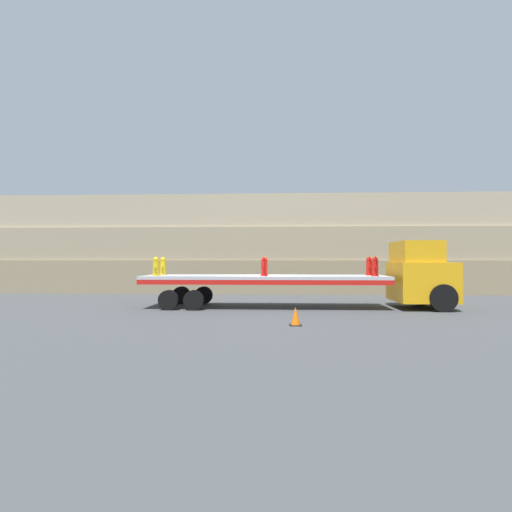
{
  "coord_description": "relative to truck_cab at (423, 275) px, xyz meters",
  "views": [
    {
      "loc": [
        0.49,
        -17.39,
        2.07
      ],
      "look_at": [
        -0.37,
        0.0,
        2.24
      ],
      "focal_mm": 28.0,
      "sensor_mm": 36.0,
      "label": 1
    }
  ],
  "objects": [
    {
      "name": "fire_hydrant_red_far_1",
      "position": [
        -6.77,
        0.54,
        0.36
      ],
      "size": [
        0.32,
        0.46,
        0.81
      ],
      "color": "red",
      "rests_on": "flatbed_trailer"
    },
    {
      "name": "cargo_strap_rear",
      "position": [
        -6.77,
        0.0,
        0.78
      ],
      "size": [
        0.05,
        2.64,
        0.01
      ],
      "color": "yellow",
      "rests_on": "fire_hydrant_red_near_1"
    },
    {
      "name": "fire_hydrant_red_far_2",
      "position": [
        -2.13,
        0.54,
        0.36
      ],
      "size": [
        0.32,
        0.46,
        0.81
      ],
      "color": "red",
      "rests_on": "flatbed_trailer"
    },
    {
      "name": "flatbed_trailer",
      "position": [
        -7.37,
        0.0,
        -0.28
      ],
      "size": [
        10.48,
        2.55,
        1.39
      ],
      "color": "#B2B2B7",
      "rests_on": "ground_plane"
    },
    {
      "name": "ground_plane",
      "position": [
        -6.77,
        0.0,
        -1.43
      ],
      "size": [
        120.0,
        120.0,
        0.0
      ],
      "primitive_type": "plane",
      "color": "#3F4244"
    },
    {
      "name": "fire_hydrant_yellow_far_0",
      "position": [
        -11.41,
        0.54,
        0.36
      ],
      "size": [
        0.32,
        0.46,
        0.81
      ],
      "color": "gold",
      "rests_on": "flatbed_trailer"
    },
    {
      "name": "fire_hydrant_yellow_near_0",
      "position": [
        -11.41,
        -0.54,
        0.36
      ],
      "size": [
        0.32,
        0.46,
        0.81
      ],
      "color": "gold",
      "rests_on": "flatbed_trailer"
    },
    {
      "name": "fire_hydrant_red_near_1",
      "position": [
        -6.77,
        -0.54,
        0.36
      ],
      "size": [
        0.32,
        0.46,
        0.81
      ],
      "color": "red",
      "rests_on": "flatbed_trailer"
    },
    {
      "name": "fire_hydrant_red_near_2",
      "position": [
        -2.13,
        -0.54,
        0.36
      ],
      "size": [
        0.32,
        0.46,
        0.81
      ],
      "color": "red",
      "rests_on": "flatbed_trailer"
    },
    {
      "name": "rock_cliff",
      "position": [
        -6.77,
        8.13,
        1.63
      ],
      "size": [
        60.0,
        3.3,
        6.12
      ],
      "color": "gray",
      "rests_on": "ground_plane"
    },
    {
      "name": "cargo_strap_middle",
      "position": [
        -2.13,
        0.0,
        0.78
      ],
      "size": [
        0.05,
        2.64,
        0.01
      ],
      "color": "yellow",
      "rests_on": "fire_hydrant_red_near_2"
    },
    {
      "name": "traffic_cone",
      "position": [
        -5.66,
        -4.74,
        -1.14
      ],
      "size": [
        0.39,
        0.39,
        0.59
      ],
      "color": "black",
      "rests_on": "ground_plane"
    },
    {
      "name": "truck_cab",
      "position": [
        0.0,
        0.0,
        0.0
      ],
      "size": [
        2.34,
        2.66,
        2.86
      ],
      "color": "orange",
      "rests_on": "ground_plane"
    }
  ]
}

